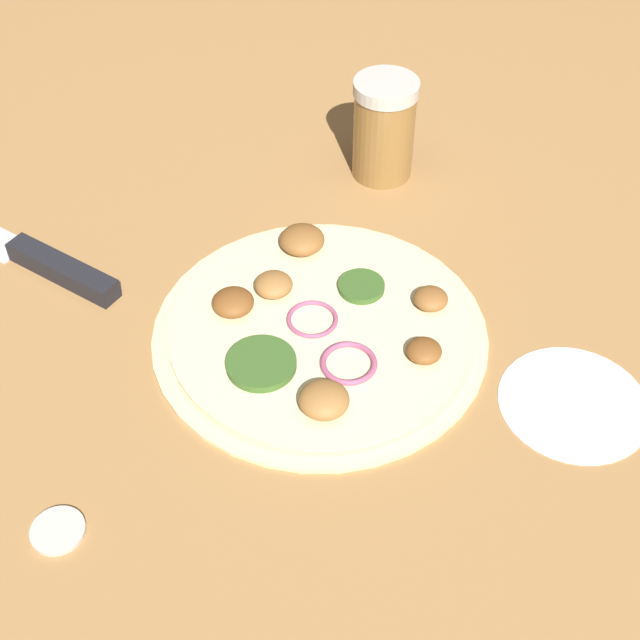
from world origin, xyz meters
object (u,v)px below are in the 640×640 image
knife (18,249)px  spice_jar (384,128)px  loose_cap (57,529)px  pizza (319,328)px

knife → spice_jar: size_ratio=3.49×
knife → loose_cap: bearing=141.1°
loose_cap → knife: bearing=57.4°
pizza → spice_jar: size_ratio=2.72×
spice_jar → loose_cap: spice_jar is taller
spice_jar → loose_cap: bearing=-171.2°
pizza → knife: size_ratio=0.78×
spice_jar → knife: bearing=149.7°
pizza → knife: bearing=109.2°
loose_cap → spice_jar: bearing=8.8°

